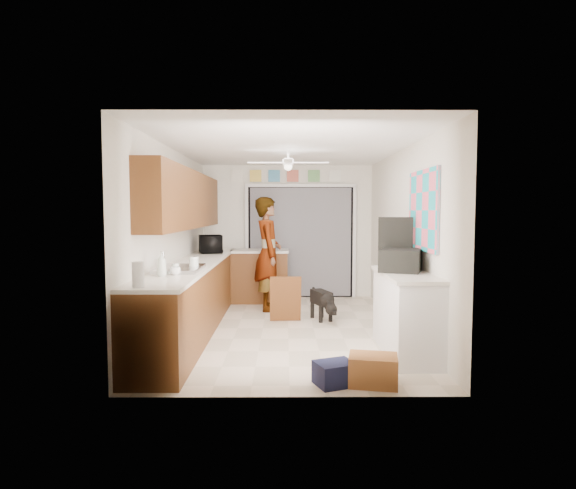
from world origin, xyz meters
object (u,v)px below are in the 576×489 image
object	(u,v)px
suitcase	(401,260)
man	(268,254)
cardboard_box	(373,370)
navy_crate	(335,373)
cup	(175,271)
paper_towel_roll	(138,275)
dog	(321,303)
soap_bottle	(162,264)
microwave	(211,244)

from	to	relation	value
suitcase	man	world-z (taller)	man
suitcase	cardboard_box	distance (m)	1.59
navy_crate	cardboard_box	bearing A→B (deg)	0.00
suitcase	cup	bearing A→B (deg)	-152.83
paper_towel_roll	cardboard_box	world-z (taller)	paper_towel_roll
cup	cardboard_box	bearing A→B (deg)	-21.69
dog	paper_towel_roll	bearing A→B (deg)	-144.27
man	soap_bottle	bearing A→B (deg)	153.22
suitcase	navy_crate	world-z (taller)	suitcase
paper_towel_roll	dog	xyz separation A→B (m)	(1.90, 2.77, -0.81)
soap_bottle	suitcase	distance (m)	2.73
soap_bottle	cardboard_box	distance (m)	2.46
cardboard_box	navy_crate	size ratio (longest dim) A/B	1.27
cup	microwave	bearing A→B (deg)	90.80
paper_towel_roll	cardboard_box	xyz separation A→B (m)	(2.19, 0.05, -0.92)
suitcase	paper_towel_roll	bearing A→B (deg)	-136.57
dog	cardboard_box	bearing A→B (deg)	-103.77
microwave	cup	world-z (taller)	microwave
paper_towel_roll	man	bearing A→B (deg)	73.14
man	cardboard_box	bearing A→B (deg)	-168.26
paper_towel_roll	navy_crate	distance (m)	2.06
microwave	soap_bottle	size ratio (longest dim) A/B	1.96
man	cup	bearing A→B (deg)	154.75
paper_towel_roll	cardboard_box	size ratio (longest dim) A/B	0.53
man	microwave	bearing A→B (deg)	76.26
soap_bottle	navy_crate	bearing A→B (deg)	-21.32
cup	suitcase	xyz separation A→B (m)	(2.57, 0.36, 0.08)
microwave	navy_crate	world-z (taller)	microwave
soap_bottle	cardboard_box	size ratio (longest dim) A/B	0.60
soap_bottle	suitcase	bearing A→B (deg)	9.91
paper_towel_roll	dog	distance (m)	3.45
cardboard_box	paper_towel_roll	bearing A→B (deg)	-178.69
cardboard_box	dog	distance (m)	2.73
suitcase	man	distance (m)	2.83
cup	dog	size ratio (longest dim) A/B	0.18
cardboard_box	navy_crate	distance (m)	0.36
cardboard_box	dog	world-z (taller)	dog
suitcase	navy_crate	bearing A→B (deg)	-107.99
paper_towel_roll	cardboard_box	bearing A→B (deg)	1.31
microwave	dog	bearing A→B (deg)	-130.96
cardboard_box	man	world-z (taller)	man
cup	suitcase	distance (m)	2.60
microwave	cup	distance (m)	2.79
paper_towel_roll	cardboard_box	distance (m)	2.37
microwave	suitcase	world-z (taller)	microwave
cup	dog	bearing A→B (deg)	47.35
microwave	cup	xyz separation A→B (m)	(0.04, -2.79, -0.10)
cardboard_box	suitcase	bearing A→B (deg)	65.76
soap_bottle	man	world-z (taller)	man
cardboard_box	navy_crate	xyz separation A→B (m)	(-0.36, 0.00, -0.03)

